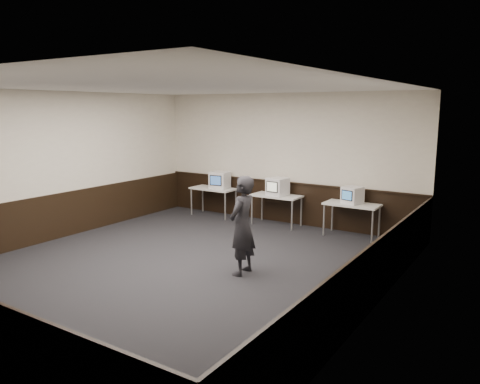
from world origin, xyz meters
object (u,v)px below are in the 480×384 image
(emac_right, at_px, (352,195))
(desk_center, at_px, (276,198))
(person, at_px, (242,226))
(emac_center, at_px, (278,187))
(emac_left, at_px, (220,180))
(desk_right, at_px, (352,207))
(desk_left, at_px, (213,190))

(emac_right, bearing_deg, desk_center, -163.86)
(desk_center, distance_m, person, 3.53)
(desk_center, height_order, emac_center, emac_center)
(emac_center, relative_size, person, 0.30)
(emac_left, bearing_deg, emac_center, -9.86)
(desk_right, distance_m, person, 3.43)
(emac_center, bearing_deg, desk_left, -173.99)
(emac_right, relative_size, person, 0.28)
(desk_center, xyz_separation_m, desk_right, (1.90, 0.00, 0.00))
(emac_center, bearing_deg, desk_right, 7.60)
(desk_center, distance_m, emac_center, 0.29)
(desk_left, bearing_deg, emac_left, 4.82)
(desk_center, xyz_separation_m, person, (1.14, -3.34, 0.18))
(desk_center, bearing_deg, emac_right, 0.10)
(desk_center, relative_size, emac_center, 2.37)
(emac_center, xyz_separation_m, person, (1.10, -3.31, -0.11))
(desk_left, height_order, person, person)
(desk_right, relative_size, person, 0.70)
(desk_right, height_order, person, person)
(desk_left, height_order, emac_center, emac_center)
(desk_left, relative_size, desk_center, 1.00)
(desk_center, distance_m, emac_right, 1.91)
(desk_left, height_order, emac_right, emac_right)
(desk_left, xyz_separation_m, person, (3.04, -3.34, 0.18))
(desk_left, height_order, emac_left, emac_left)
(desk_center, bearing_deg, desk_right, 0.00)
(desk_right, xyz_separation_m, emac_left, (-3.60, 0.02, 0.29))
(desk_left, xyz_separation_m, desk_right, (3.80, 0.00, 0.00))
(desk_right, bearing_deg, emac_left, 179.73)
(desk_left, relative_size, emac_center, 2.37)
(desk_right, height_order, emac_center, emac_center)
(emac_left, relative_size, emac_right, 1.10)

